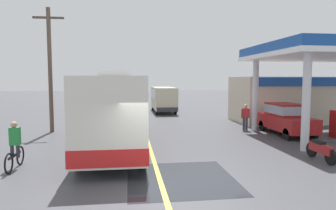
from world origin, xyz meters
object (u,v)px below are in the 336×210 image
Objects in this scene: coach_bus_main at (115,110)px; pedestrian_by_shop at (245,116)px; car_trailing_behind_bus at (113,102)px; cyclist_on_shoulder at (15,147)px; car_at_pump at (286,117)px; motorcycle_parked_forecourt at (321,150)px; minibus_opposing_lane at (163,97)px; pedestrian_near_pump at (301,119)px.

coach_bus_main reaches higher than pedestrian_by_shop.
pedestrian_by_shop is 0.40× the size of car_trailing_behind_bus.
car_trailing_behind_bus is at bearing 82.13° from cyclist_on_shoulder.
car_at_pump is 2.33× the size of motorcycle_parked_forecourt.
minibus_opposing_lane reaches higher than cyclist_on_shoulder.
minibus_opposing_lane is at bearing -2.11° from car_trailing_behind_bus.
coach_bus_main reaches higher than minibus_opposing_lane.
minibus_opposing_lane is 14.88m from pedestrian_near_pump.
minibus_opposing_lane reaches higher than pedestrian_near_pump.
car_trailing_behind_bus is at bearing 127.29° from pedestrian_by_shop.
car_at_pump reaches higher than pedestrian_near_pump.
cyclist_on_shoulder is 11.59m from motorcycle_parked_forecourt.
motorcycle_parked_forecourt is (4.11, -18.50, -1.03)m from minibus_opposing_lane.
minibus_opposing_lane is at bearing 108.75° from pedestrian_by_shop.
coach_bus_main is 2.63× the size of car_trailing_behind_bus.
coach_bus_main is 2.63× the size of car_at_pump.
car_trailing_behind_bus reaches higher than pedestrian_by_shop.
car_at_pump is at bearing -51.04° from car_trailing_behind_bus.
cyclist_on_shoulder is 14.63m from pedestrian_near_pump.
car_trailing_behind_bus reaches higher than pedestrian_near_pump.
car_at_pump is 0.69× the size of minibus_opposing_lane.
motorcycle_parked_forecourt is at bearing -105.87° from car_at_pump.
coach_bus_main is at bearing -86.52° from car_trailing_behind_bus.
cyclist_on_shoulder is at bearing 177.90° from motorcycle_parked_forecourt.
minibus_opposing_lane is 3.69× the size of pedestrian_by_shop.
motorcycle_parked_forecourt is at bearing -25.79° from coach_bus_main.
pedestrian_near_pump is 17.71m from car_trailing_behind_bus.
motorcycle_parked_forecourt is at bearing -2.10° from cyclist_on_shoulder.
pedestrian_by_shop is at bearing -71.25° from minibus_opposing_lane.
cyclist_on_shoulder is 1.10× the size of pedestrian_by_shop.
pedestrian_near_pump is at bearing -64.50° from minibus_opposing_lane.
pedestrian_near_pump is at bearing 65.72° from motorcycle_parked_forecourt.
coach_bus_main is at bearing 45.80° from cyclist_on_shoulder.
car_trailing_behind_bus is at bearing 93.48° from coach_bus_main.
minibus_opposing_lane is 3.69× the size of pedestrian_near_pump.
coach_bus_main reaches higher than cyclist_on_shoulder.
pedestrian_by_shop is (3.87, -11.39, -0.54)m from minibus_opposing_lane.
pedestrian_by_shop is at bearing 30.56° from cyclist_on_shoulder.
coach_bus_main is 9.89m from car_at_pump.
car_trailing_behind_bus is at bearing 129.82° from pedestrian_near_pump.
cyclist_on_shoulder reaches higher than pedestrian_by_shop.
minibus_opposing_lane reaches higher than motorcycle_parked_forecourt.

